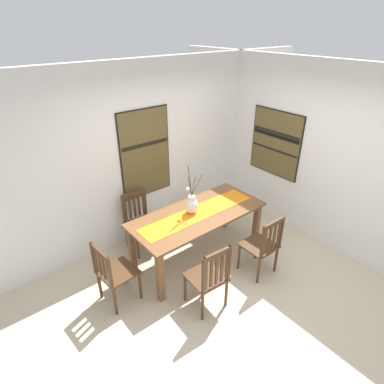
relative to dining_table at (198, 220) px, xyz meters
name	(u,v)px	position (x,y,z in m)	size (l,w,h in m)	color
ground_plane	(233,288)	(-0.03, -0.77, -0.67)	(6.40, 6.40, 0.03)	beige
wall_back	(151,152)	(-0.03, 1.09, 0.69)	(6.40, 0.12, 2.70)	silver
wall_side	(329,159)	(1.83, -0.77, 0.69)	(0.12, 6.40, 2.70)	silver
dining_table	(198,220)	(0.00, 0.00, 0.00)	(1.92, 0.84, 0.77)	brown
table_runner	(198,213)	(0.00, 0.00, 0.12)	(1.77, 0.36, 0.01)	orange
centerpiece_vase	(192,205)	(-0.07, 0.06, 0.25)	(0.20, 0.16, 0.74)	silver
chair_0	(114,272)	(-1.32, 0.00, -0.20)	(0.45, 0.45, 0.87)	#4C301C
chair_1	(139,220)	(-0.50, 0.76, -0.18)	(0.44, 0.44, 0.91)	#4C301C
chair_2	(209,277)	(-0.49, -0.80, -0.18)	(0.45, 0.45, 0.93)	#4C301C
chair_3	(263,245)	(0.47, -0.80, -0.18)	(0.43, 0.43, 0.92)	#4C301C
painting_on_back_wall	(145,153)	(-0.17, 1.03, 0.73)	(0.83, 0.05, 1.33)	black
painting_on_side_wall	(276,143)	(1.77, 0.13, 0.70)	(0.05, 0.95, 1.08)	black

